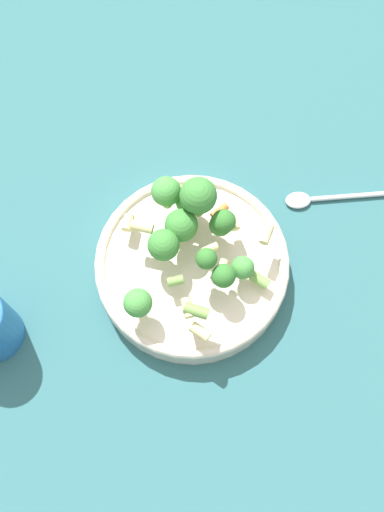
{
  "coord_description": "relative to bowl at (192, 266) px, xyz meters",
  "views": [
    {
      "loc": [
        -0.24,
        0.11,
        0.77
      ],
      "look_at": [
        0.0,
        0.0,
        0.06
      ],
      "focal_mm": 42.0,
      "sensor_mm": 36.0,
      "label": 1
    }
  ],
  "objects": [
    {
      "name": "pasta_salad",
      "position": [
        0.02,
        -0.01,
        0.06
      ],
      "size": [
        0.21,
        0.21,
        0.09
      ],
      "color": "#8CB766",
      "rests_on": "bowl"
    },
    {
      "name": "bowl",
      "position": [
        0.0,
        0.0,
        0.0
      ],
      "size": [
        0.25,
        0.25,
        0.04
      ],
      "color": "beige",
      "rests_on": "ground_plane"
    },
    {
      "name": "spoon",
      "position": [
        0.02,
        -0.22,
        -0.02
      ],
      "size": [
        0.08,
        0.18,
        0.01
      ],
      "rotation": [
        0.0,
        0.0,
        7.52
      ],
      "color": "silver",
      "rests_on": "ground_plane"
    },
    {
      "name": "ground_plane",
      "position": [
        0.0,
        0.0,
        -0.02
      ],
      "size": [
        3.0,
        3.0,
        0.0
      ],
      "primitive_type": "plane",
      "color": "#2D6066"
    }
  ]
}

